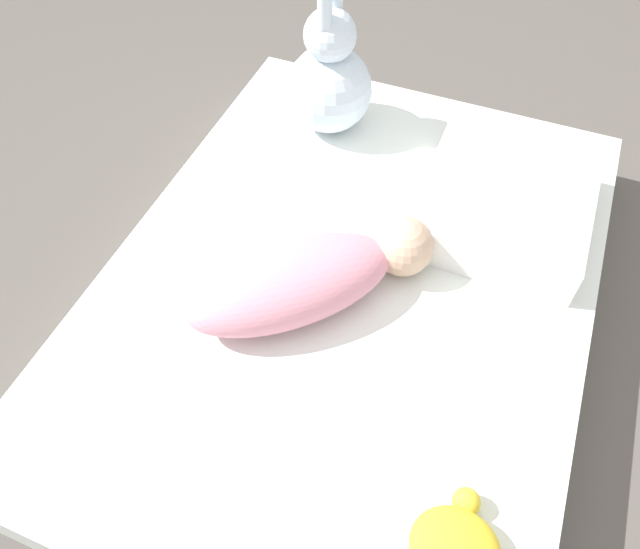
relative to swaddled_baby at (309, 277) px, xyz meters
The scene contains 6 objects.
ground_plane 0.22m from the swaddled_baby, 39.00° to the right, with size 12.00×12.00×0.00m, color #514C47.
bed_mattress 0.16m from the swaddled_baby, 39.00° to the right, with size 1.31×0.95×0.14m.
swaddled_baby is the anchor object (origin of this frame).
pillow 0.46m from the swaddled_baby, 42.02° to the right, with size 0.36×0.35×0.09m.
bunny_plush 0.54m from the swaddled_baby, 17.19° to the left, with size 0.20×0.20×0.37m.
turtle_plush 0.53m from the swaddled_baby, 133.23° to the right, with size 0.16×0.14×0.06m.
Camera 1 is at (-0.74, -0.23, 1.14)m, focal length 35.00 mm.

